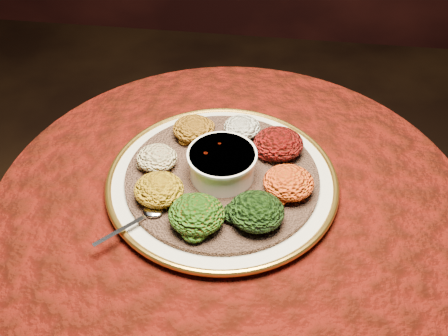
# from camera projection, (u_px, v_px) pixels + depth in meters

# --- Properties ---
(table) EXTENTS (0.96, 0.96, 0.73)m
(table) POSITION_uv_depth(u_px,v_px,m) (232.00, 251.00, 1.12)
(table) COLOR black
(table) RESTS_ON ground
(platter) EXTENTS (0.48, 0.48, 0.02)m
(platter) POSITION_uv_depth(u_px,v_px,m) (222.00, 180.00, 1.01)
(platter) COLOR beige
(platter) RESTS_ON table
(injera) EXTENTS (0.43, 0.43, 0.01)m
(injera) POSITION_uv_depth(u_px,v_px,m) (222.00, 176.00, 1.00)
(injera) COLOR brown
(injera) RESTS_ON platter
(stew_bowl) EXTENTS (0.14, 0.14, 0.06)m
(stew_bowl) POSITION_uv_depth(u_px,v_px,m) (222.00, 163.00, 0.98)
(stew_bowl) COLOR white
(stew_bowl) RESTS_ON injera
(spoon) EXTENTS (0.11, 0.11, 0.01)m
(spoon) POSITION_uv_depth(u_px,v_px,m) (148.00, 215.00, 0.92)
(spoon) COLOR silver
(spoon) RESTS_ON injera
(portion_ayib) EXTENTS (0.08, 0.08, 0.04)m
(portion_ayib) POSITION_uv_depth(u_px,v_px,m) (242.00, 127.00, 1.08)
(portion_ayib) COLOR beige
(portion_ayib) RESTS_ON injera
(portion_kitfo) EXTENTS (0.10, 0.10, 0.05)m
(portion_kitfo) POSITION_uv_depth(u_px,v_px,m) (279.00, 143.00, 1.03)
(portion_kitfo) COLOR black
(portion_kitfo) RESTS_ON injera
(portion_tikil) EXTENTS (0.10, 0.09, 0.05)m
(portion_tikil) POSITION_uv_depth(u_px,v_px,m) (288.00, 183.00, 0.95)
(portion_tikil) COLOR #B3720E
(portion_tikil) RESTS_ON injera
(portion_gomen) EXTENTS (0.10, 0.10, 0.05)m
(portion_gomen) POSITION_uv_depth(u_px,v_px,m) (256.00, 211.00, 0.90)
(portion_gomen) COLOR black
(portion_gomen) RESTS_ON injera
(portion_mixveg) EXTENTS (0.10, 0.10, 0.05)m
(portion_mixveg) POSITION_uv_depth(u_px,v_px,m) (197.00, 214.00, 0.89)
(portion_mixveg) COLOR #9E360A
(portion_mixveg) RESTS_ON injera
(portion_kik) EXTENTS (0.10, 0.09, 0.05)m
(portion_kik) POSITION_uv_depth(u_px,v_px,m) (159.00, 190.00, 0.94)
(portion_kik) COLOR #AF830F
(portion_kik) RESTS_ON injera
(portion_timatim) EXTENTS (0.08, 0.08, 0.04)m
(portion_timatim) POSITION_uv_depth(u_px,v_px,m) (157.00, 158.00, 1.01)
(portion_timatim) COLOR maroon
(portion_timatim) RESTS_ON injera
(portion_shiro) EXTENTS (0.09, 0.09, 0.04)m
(portion_shiro) POSITION_uv_depth(u_px,v_px,m) (193.00, 129.00, 1.07)
(portion_shiro) COLOR brown
(portion_shiro) RESTS_ON injera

